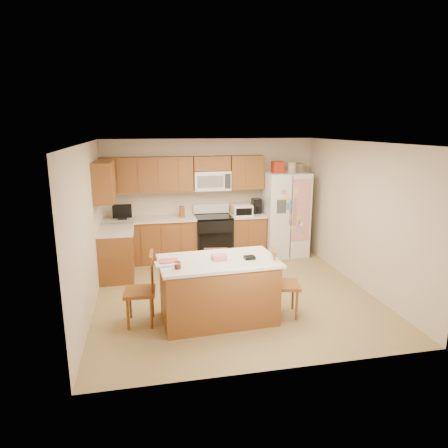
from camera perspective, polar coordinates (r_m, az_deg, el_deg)
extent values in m
plane|color=olive|center=(6.86, 1.33, -9.81)|extent=(4.50, 4.50, 0.00)
cube|color=beige|center=(8.63, -1.95, 3.78)|extent=(4.50, 0.10, 2.50)
cube|color=beige|center=(4.39, 8.00, -6.23)|extent=(4.50, 0.10, 2.50)
cube|color=beige|center=(6.36, -18.78, -0.55)|extent=(0.10, 4.50, 2.50)
cube|color=beige|center=(7.29, 18.90, 1.20)|extent=(0.10, 4.50, 2.50)
cube|color=white|center=(6.29, 1.46, 11.55)|extent=(4.50, 4.50, 0.04)
cube|color=brown|center=(8.40, -10.45, -2.39)|extent=(1.87, 0.60, 0.88)
cube|color=brown|center=(8.67, 3.25, -1.67)|extent=(0.72, 0.60, 0.88)
cube|color=brown|center=(7.67, -15.06, -4.19)|extent=(0.60, 0.95, 0.88)
cube|color=silver|center=(8.27, -10.58, 0.65)|extent=(1.87, 0.64, 0.04)
cube|color=silver|center=(8.55, 3.31, 1.28)|extent=(0.72, 0.64, 0.04)
cube|color=silver|center=(7.55, -15.20, -0.86)|extent=(0.64, 0.95, 0.04)
cube|color=brown|center=(8.27, -10.95, 6.96)|extent=(1.85, 0.33, 0.70)
cube|color=brown|center=(8.54, 3.21, 7.39)|extent=(0.70, 0.33, 0.70)
cube|color=brown|center=(8.37, -1.81, 8.69)|extent=(0.76, 0.33, 0.29)
cube|color=brown|center=(7.39, -16.76, 5.85)|extent=(0.33, 0.95, 0.70)
cube|color=brown|center=(8.11, -15.02, 6.62)|extent=(0.02, 0.01, 0.66)
cube|color=brown|center=(8.12, -14.53, -3.17)|extent=(0.02, 0.01, 0.84)
cube|color=brown|center=(8.10, -12.18, 6.76)|extent=(0.02, 0.01, 0.66)
cube|color=brown|center=(8.11, -11.71, -3.04)|extent=(0.02, 0.01, 0.84)
cube|color=brown|center=(8.10, -9.33, 6.89)|extent=(0.02, 0.01, 0.66)
cube|color=brown|center=(8.11, -8.88, -2.91)|extent=(0.02, 0.01, 0.84)
cube|color=brown|center=(8.13, -6.49, 7.01)|extent=(0.01, 0.01, 0.66)
cube|color=brown|center=(8.14, -6.06, -2.76)|extent=(0.01, 0.01, 0.84)
cube|color=brown|center=(8.37, 3.17, 7.26)|extent=(0.01, 0.01, 0.66)
cube|color=brown|center=(8.38, 3.52, -2.23)|extent=(0.01, 0.01, 0.84)
cube|color=white|center=(8.38, -1.76, 6.25)|extent=(0.76, 0.38, 0.40)
cube|color=slate|center=(8.18, -1.94, 6.07)|extent=(0.54, 0.01, 0.24)
cube|color=#262626|center=(8.25, 0.54, 6.14)|extent=(0.12, 0.01, 0.30)
cube|color=brown|center=(8.29, -6.03, 1.75)|extent=(0.10, 0.14, 0.22)
cube|color=black|center=(8.31, -14.29, 0.72)|extent=(0.18, 0.12, 0.02)
cube|color=black|center=(8.28, -14.35, 1.80)|extent=(0.38, 0.03, 0.28)
cube|color=orange|center=(8.57, 2.13, 2.08)|extent=(0.35, 0.22, 0.18)
cube|color=white|center=(8.35, 2.64, 1.94)|extent=(0.40, 0.28, 0.23)
cube|color=black|center=(8.22, 2.88, 1.75)|extent=(0.34, 0.01, 0.15)
cube|color=black|center=(8.63, 4.64, 2.59)|extent=(0.18, 0.22, 0.32)
cylinder|color=black|center=(8.58, 4.76, 2.05)|extent=(0.12, 0.12, 0.12)
cube|color=black|center=(8.50, -1.55, -1.98)|extent=(0.76, 0.64, 0.88)
cube|color=black|center=(8.20, -1.15, -2.71)|extent=(0.68, 0.01, 0.42)
cube|color=black|center=(8.38, -1.57, 1.08)|extent=(0.76, 0.64, 0.03)
cube|color=white|center=(8.61, -1.88, 2.27)|extent=(0.76, 0.10, 0.20)
cube|color=white|center=(8.74, 8.69, 1.41)|extent=(0.90, 0.75, 1.80)
cube|color=#4C4C4C|center=(8.39, 9.58, 0.87)|extent=(0.02, 0.01, 1.75)
cube|color=silver|center=(8.32, 9.36, 1.82)|extent=(0.02, 0.03, 0.55)
cube|color=silver|center=(8.35, 10.00, 1.85)|extent=(0.02, 0.03, 0.55)
cube|color=#3F3F44|center=(8.26, 8.22, 2.49)|extent=(0.20, 0.01, 0.28)
cube|color=#D84C59|center=(8.43, 10.89, 1.92)|extent=(0.42, 0.01, 1.30)
cube|color=#AC2511|center=(8.51, 7.66, 8.08)|extent=(0.22, 0.22, 0.24)
cylinder|color=tan|center=(8.57, 9.69, 7.98)|extent=(0.18, 0.18, 0.22)
cube|color=#7A674D|center=(8.76, 10.48, 7.94)|extent=(0.18, 0.20, 0.18)
cube|color=brown|center=(5.83, -0.82, -9.55)|extent=(1.63, 0.98, 0.87)
cube|color=silver|center=(5.66, -0.84, -5.30)|extent=(1.71, 1.06, 0.04)
cylinder|color=#AC2511|center=(5.34, -6.62, -6.02)|extent=(0.08, 0.08, 0.06)
cylinder|color=white|center=(5.33, -6.63, -5.87)|extent=(0.09, 0.09, 0.09)
cube|color=pink|center=(5.65, -0.71, -4.76)|extent=(0.21, 0.16, 0.07)
cube|color=black|center=(5.69, 3.67, -4.80)|extent=(0.16, 0.13, 0.04)
cube|color=white|center=(5.52, -8.27, -5.65)|extent=(0.31, 0.26, 0.01)
cube|color=#D84C4C|center=(5.60, -7.92, -5.23)|extent=(0.27, 0.21, 0.01)
cylinder|color=white|center=(5.38, -3.47, -6.08)|extent=(0.13, 0.06, 0.01)
cube|color=brown|center=(5.81, -11.96, -9.44)|extent=(0.46, 0.48, 0.05)
cylinder|color=brown|center=(6.09, -13.25, -10.97)|extent=(0.04, 0.04, 0.46)
cylinder|color=brown|center=(5.77, -13.58, -12.46)|extent=(0.04, 0.04, 0.46)
cylinder|color=brown|center=(6.07, -10.19, -10.91)|extent=(0.04, 0.04, 0.46)
cylinder|color=brown|center=(5.74, -10.32, -12.42)|extent=(0.04, 0.04, 0.46)
cylinder|color=brown|center=(5.85, -10.20, -6.28)|extent=(0.02, 0.02, 0.51)
cylinder|color=brown|center=(5.77, -10.23, -6.55)|extent=(0.02, 0.02, 0.51)
cylinder|color=brown|center=(5.70, -10.26, -6.83)|extent=(0.02, 0.02, 0.51)
cylinder|color=brown|center=(5.62, -10.29, -7.11)|extent=(0.02, 0.02, 0.51)
cylinder|color=brown|center=(5.55, -10.33, -7.41)|extent=(0.02, 0.02, 0.51)
cube|color=brown|center=(5.61, -10.37, -4.38)|extent=(0.07, 0.43, 0.05)
cube|color=brown|center=(6.55, -1.23, -7.09)|extent=(0.43, 0.42, 0.04)
cylinder|color=brown|center=(6.76, 0.06, -8.36)|extent=(0.03, 0.03, 0.39)
cylinder|color=brown|center=(6.75, -2.60, -8.42)|extent=(0.03, 0.03, 0.39)
cylinder|color=brown|center=(6.51, 0.22, -9.27)|extent=(0.03, 0.03, 0.39)
cylinder|color=brown|center=(6.50, -2.56, -9.33)|extent=(0.03, 0.03, 0.39)
cylinder|color=brown|center=(6.33, 0.06, -5.55)|extent=(0.02, 0.02, 0.44)
cylinder|color=brown|center=(6.32, -0.56, -5.56)|extent=(0.02, 0.02, 0.44)
cylinder|color=brown|center=(6.32, -1.18, -5.57)|extent=(0.02, 0.02, 0.44)
cylinder|color=brown|center=(6.32, -1.81, -5.59)|extent=(0.02, 0.02, 0.44)
cylinder|color=brown|center=(6.32, -2.44, -5.60)|extent=(0.02, 0.02, 0.44)
cube|color=brown|center=(6.25, -1.19, -3.67)|extent=(0.37, 0.09, 0.05)
cube|color=brown|center=(6.01, 8.66, -8.57)|extent=(0.51, 0.52, 0.05)
cylinder|color=brown|center=(5.97, 10.35, -11.38)|extent=(0.04, 0.04, 0.45)
cylinder|color=brown|center=(6.29, 9.80, -10.01)|extent=(0.04, 0.04, 0.45)
cylinder|color=brown|center=(5.93, 7.27, -11.46)|extent=(0.04, 0.04, 0.45)
cylinder|color=brown|center=(6.25, 6.90, -10.07)|extent=(0.04, 0.04, 0.45)
cylinder|color=brown|center=(5.74, 7.20, -6.66)|extent=(0.02, 0.02, 0.51)
cylinder|color=brown|center=(5.82, 7.11, -6.39)|extent=(0.02, 0.02, 0.51)
cylinder|color=brown|center=(5.89, 7.03, -6.13)|extent=(0.02, 0.02, 0.51)
cylinder|color=brown|center=(5.96, 6.94, -5.87)|extent=(0.02, 0.02, 0.51)
cylinder|color=brown|center=(6.04, 6.86, -5.62)|extent=(0.02, 0.02, 0.51)
cube|color=brown|center=(5.81, 7.10, -3.78)|extent=(0.13, 0.42, 0.05)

